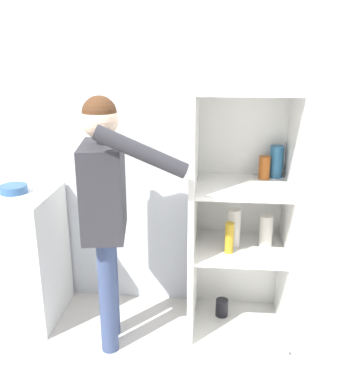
% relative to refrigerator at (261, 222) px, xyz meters
% --- Properties ---
extents(wall_back, '(7.00, 0.06, 2.55)m').
position_rel_refrigerator_xyz_m(wall_back, '(-0.32, 0.42, 0.47)').
color(wall_back, silver).
rests_on(wall_back, ground_plane).
extents(refrigerator, '(1.00, 1.14, 1.62)m').
position_rel_refrigerator_xyz_m(refrigerator, '(0.00, 0.00, 0.00)').
color(refrigerator, white).
rests_on(refrigerator, ground_plane).
extents(person, '(0.66, 0.55, 1.58)m').
position_rel_refrigerator_xyz_m(person, '(-0.93, -0.16, 0.20)').
color(person, '#384770').
rests_on(person, ground_plane).
extents(counter, '(0.69, 0.57, 0.92)m').
position_rel_refrigerator_xyz_m(counter, '(-1.71, 0.08, -0.35)').
color(counter, white).
rests_on(counter, ground_plane).
extents(bowl, '(0.18, 0.18, 0.05)m').
position_rel_refrigerator_xyz_m(bowl, '(-1.62, 0.10, 0.13)').
color(bowl, '#335B8E').
rests_on(bowl, counter).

